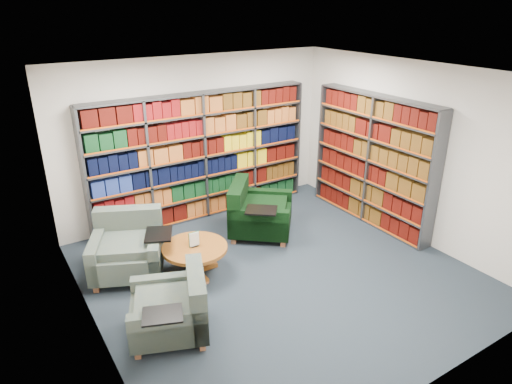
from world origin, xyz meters
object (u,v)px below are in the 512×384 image
chair_teal_left (129,249)px  coffee_table (195,252)px  chair_teal_front (176,310)px  chair_green_right (255,214)px

chair_teal_left → coffee_table: 0.96m
chair_teal_left → chair_teal_front: size_ratio=1.12×
chair_teal_left → chair_green_right: chair_green_right is taller
chair_green_right → chair_teal_left: bearing=-179.9°
chair_teal_left → coffee_table: (0.76, -0.58, -0.00)m
chair_teal_left → chair_teal_front: bearing=-88.8°
chair_teal_front → coffee_table: (0.73, 1.02, 0.03)m
chair_green_right → coffee_table: (-1.37, -0.58, -0.01)m
chair_green_right → chair_teal_front: chair_green_right is taller
chair_teal_left → coffee_table: chair_teal_left is taller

